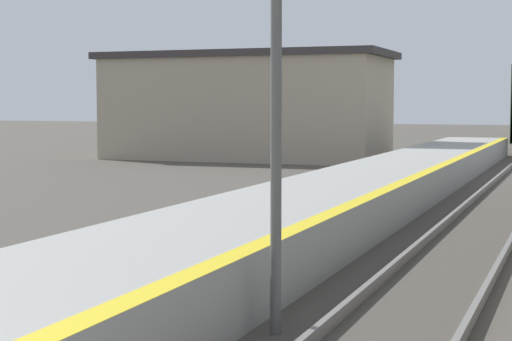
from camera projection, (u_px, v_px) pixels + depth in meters
signal_near at (276, 16)px, 9.00m from camera, size 0.36×0.31×4.91m
station_building at (246, 106)px, 38.19m from camera, size 12.79×5.60×4.75m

